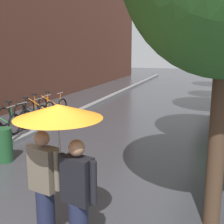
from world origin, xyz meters
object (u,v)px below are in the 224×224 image
object	(u,v)px
street_tree_3	(222,41)
parked_bicycle_6	(39,108)
couple_under_umbrella	(59,155)
litter_bin	(3,145)
parked_bicycle_3	(1,122)
parked_bicycle_5	(31,112)
parked_bicycle_7	(52,105)
parked_bicycle_4	(14,117)
street_tree_4	(224,30)

from	to	relation	value
street_tree_3	parked_bicycle_6	xyz separation A→B (m)	(-6.99, -6.66, -2.80)
parked_bicycle_6	couple_under_umbrella	world-z (taller)	couple_under_umbrella
litter_bin	parked_bicycle_3	bearing A→B (deg)	130.73
street_tree_3	parked_bicycle_3	world-z (taller)	street_tree_3
parked_bicycle_5	parked_bicycle_7	bearing A→B (deg)	88.84
street_tree_3	parked_bicycle_5	bearing A→B (deg)	-132.60
parked_bicycle_4	litter_bin	bearing A→B (deg)	-57.30
parked_bicycle_4	couple_under_umbrella	size ratio (longest dim) A/B	0.56
street_tree_4	parked_bicycle_7	distance (m)	13.40
parked_bicycle_6	parked_bicycle_7	bearing A→B (deg)	77.46
parked_bicycle_3	parked_bicycle_4	size ratio (longest dim) A/B	0.97
parked_bicycle_4	couple_under_umbrella	bearing A→B (deg)	-47.72
parked_bicycle_6	parked_bicycle_7	distance (m)	0.78
parked_bicycle_7	parked_bicycle_5	bearing A→B (deg)	-91.16
parked_bicycle_5	parked_bicycle_6	distance (m)	0.80
couple_under_umbrella	parked_bicycle_7	bearing A→B (deg)	121.22
parked_bicycle_4	parked_bicycle_6	size ratio (longest dim) A/B	1.03
street_tree_4	parked_bicycle_6	world-z (taller)	street_tree_4
parked_bicycle_4	parked_bicycle_5	world-z (taller)	same
parked_bicycle_3	parked_bicycle_7	size ratio (longest dim) A/B	1.02
parked_bicycle_5	litter_bin	distance (m)	4.09
street_tree_4	parked_bicycle_6	xyz separation A→B (m)	(-7.18, -11.58, -3.64)
parked_bicycle_3	parked_bicycle_5	distance (m)	1.67
parked_bicycle_4	litter_bin	xyz separation A→B (m)	(1.78, -2.77, 0.05)
street_tree_3	parked_bicycle_6	world-z (taller)	street_tree_3
parked_bicycle_4	street_tree_4	bearing A→B (deg)	61.92
street_tree_4	parked_bicycle_4	size ratio (longest dim) A/B	4.88
parked_bicycle_4	parked_bicycle_6	xyz separation A→B (m)	(-0.08, 1.72, 0.00)
couple_under_umbrella	litter_bin	bearing A→B (deg)	140.41
street_tree_4	parked_bicycle_5	bearing A→B (deg)	-119.66
parked_bicycle_7	parked_bicycle_6	bearing A→B (deg)	-102.54
parked_bicycle_6	parked_bicycle_7	size ratio (longest dim) A/B	1.02
couple_under_umbrella	litter_bin	world-z (taller)	couple_under_umbrella
street_tree_3	parked_bicycle_3	distance (m)	11.76
parked_bicycle_3	parked_bicycle_6	size ratio (longest dim) A/B	1.00
parked_bicycle_7	litter_bin	distance (m)	5.52
parked_bicycle_6	couple_under_umbrella	size ratio (longest dim) A/B	0.54
street_tree_3	parked_bicycle_6	size ratio (longest dim) A/B	3.92
parked_bicycle_3	parked_bicycle_4	xyz separation A→B (m)	(-0.03, 0.74, 0.00)
street_tree_3	litter_bin	distance (m)	12.58
parked_bicycle_4	couple_under_umbrella	distance (m)	7.16
parked_bicycle_4	parked_bicycle_7	xyz separation A→B (m)	(0.08, 2.48, 0.00)
parked_bicycle_7	parked_bicycle_4	bearing A→B (deg)	-91.95
street_tree_3	litter_bin	size ratio (longest dim) A/B	5.22
couple_under_umbrella	parked_bicycle_5	bearing A→B (deg)	127.36
street_tree_3	parked_bicycle_4	xyz separation A→B (m)	(-6.90, -8.38, -2.80)
street_tree_3	parked_bicycle_4	distance (m)	11.21
parked_bicycle_6	parked_bicycle_4	bearing A→B (deg)	-87.21
street_tree_4	parked_bicycle_4	distance (m)	15.51
parked_bicycle_3	parked_bicycle_6	xyz separation A→B (m)	(-0.11, 2.47, 0.00)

